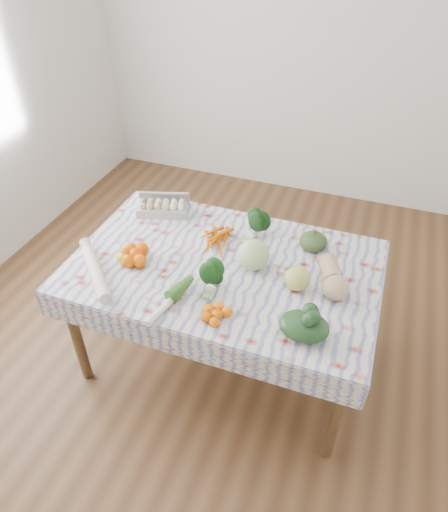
{
  "coord_description": "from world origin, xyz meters",
  "views": [
    {
      "loc": [
        0.66,
        -1.79,
        2.35
      ],
      "look_at": [
        0.0,
        0.0,
        0.82
      ],
      "focal_mm": 32.0,
      "sensor_mm": 36.0,
      "label": 1
    }
  ],
  "objects": [
    {
      "name": "leek",
      "position": [
        -0.14,
        -0.38,
        0.78
      ],
      "size": [
        0.11,
        0.35,
        0.04
      ],
      "primitive_type": "cylinder",
      "rotation": [
        1.57,
        0.0,
        -0.21
      ],
      "color": "white",
      "rests_on": "tablecloth"
    },
    {
      "name": "egg_carton",
      "position": [
        -0.53,
        0.33,
        0.8
      ],
      "size": [
        0.34,
        0.21,
        0.08
      ],
      "primitive_type": "cube",
      "rotation": [
        0.0,
        0.0,
        0.3
      ],
      "color": "#B9B9B3",
      "rests_on": "tablecloth"
    },
    {
      "name": "kale_bunch",
      "position": [
        0.08,
        0.31,
        0.83
      ],
      "size": [
        0.2,
        0.19,
        0.14
      ],
      "primitive_type": "ellipsoid",
      "rotation": [
        0.0,
        0.0,
        -0.41
      ],
      "color": "#123410",
      "rests_on": "tablecloth"
    },
    {
      "name": "grapefruit",
      "position": [
        0.41,
        -0.05,
        0.83
      ],
      "size": [
        0.14,
        0.14,
        0.13
      ],
      "primitive_type": "sphere",
      "rotation": [
        0.0,
        0.0,
        -0.07
      ],
      "color": "#CCCA5E",
      "rests_on": "tablecloth"
    },
    {
      "name": "wall_back",
      "position": [
        0.0,
        2.25,
        1.4
      ],
      "size": [
        4.0,
        0.04,
        2.8
      ],
      "primitive_type": "cube",
      "color": "white",
      "rests_on": "ground"
    },
    {
      "name": "kabocha_squash",
      "position": [
        0.42,
        0.31,
        0.81
      ],
      "size": [
        0.19,
        0.19,
        0.1
      ],
      "primitive_type": "ellipsoid",
      "rotation": [
        0.0,
        0.0,
        -0.26
      ],
      "color": "#375026",
      "rests_on": "tablecloth"
    },
    {
      "name": "carrot_bunch",
      "position": [
        -0.12,
        0.16,
        0.78
      ],
      "size": [
        0.24,
        0.22,
        0.04
      ],
      "primitive_type": "cube",
      "rotation": [
        0.0,
        0.0,
        -0.07
      ],
      "color": "#D95E00",
      "rests_on": "tablecloth"
    },
    {
      "name": "butternut_squash",
      "position": [
        0.58,
        0.03,
        0.83
      ],
      "size": [
        0.22,
        0.31,
        0.13
      ],
      "primitive_type": "ellipsoid",
      "rotation": [
        0.0,
        0.0,
        0.34
      ],
      "color": "tan",
      "rests_on": "tablecloth"
    },
    {
      "name": "cabbage",
      "position": [
        0.16,
        0.03,
        0.85
      ],
      "size": [
        0.21,
        0.21,
        0.17
      ],
      "primitive_type": "sphere",
      "rotation": [
        0.0,
        0.0,
        0.28
      ],
      "color": "#B8D587",
      "rests_on": "tablecloth"
    },
    {
      "name": "ground",
      "position": [
        0.0,
        0.0,
        0.0
      ],
      "size": [
        4.5,
        4.5,
        0.0
      ],
      "primitive_type": "plane",
      "color": "#53341C",
      "rests_on": "ground"
    },
    {
      "name": "orange_cluster",
      "position": [
        -0.47,
        -0.13,
        0.8
      ],
      "size": [
        0.31,
        0.31,
        0.08
      ],
      "primitive_type": "cube",
      "rotation": [
        0.0,
        0.0,
        0.38
      ],
      "color": "#FF6000",
      "rests_on": "tablecloth"
    },
    {
      "name": "broccoli",
      "position": [
        0.02,
        -0.2,
        0.81
      ],
      "size": [
        0.15,
        0.15,
        0.1
      ],
      "primitive_type": "ellipsoid",
      "rotation": [
        0.0,
        0.0,
        0.05
      ],
      "color": "#154414",
      "rests_on": "tablecloth"
    },
    {
      "name": "mandarin_cluster",
      "position": [
        0.1,
        -0.39,
        0.79
      ],
      "size": [
        0.23,
        0.23,
        0.05
      ],
      "primitive_type": "cube",
      "rotation": [
        0.0,
        0.0,
        -0.36
      ],
      "color": "#FC6B04",
      "rests_on": "tablecloth"
    },
    {
      "name": "daikon",
      "position": [
        -0.59,
        -0.33,
        0.79
      ],
      "size": [
        0.37,
        0.37,
        0.07
      ],
      "primitive_type": "cylinder",
      "rotation": [
        1.57,
        0.0,
        0.78
      ],
      "color": "white",
      "rests_on": "tablecloth"
    },
    {
      "name": "dining_table",
      "position": [
        0.0,
        0.0,
        0.68
      ],
      "size": [
        1.6,
        1.0,
        0.75
      ],
      "color": "brown",
      "rests_on": "ground"
    },
    {
      "name": "tablecloth",
      "position": [
        0.0,
        0.0,
        0.76
      ],
      "size": [
        1.66,
        1.06,
        0.01
      ],
      "primitive_type": "cube",
      "color": "silver",
      "rests_on": "dining_table"
    },
    {
      "name": "spinach_bag",
      "position": [
        0.51,
        -0.34,
        0.81
      ],
      "size": [
        0.27,
        0.23,
        0.1
      ],
      "primitive_type": "ellipsoid",
      "rotation": [
        0.0,
        0.0,
        -0.22
      ],
      "color": "black",
      "rests_on": "tablecloth"
    }
  ]
}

